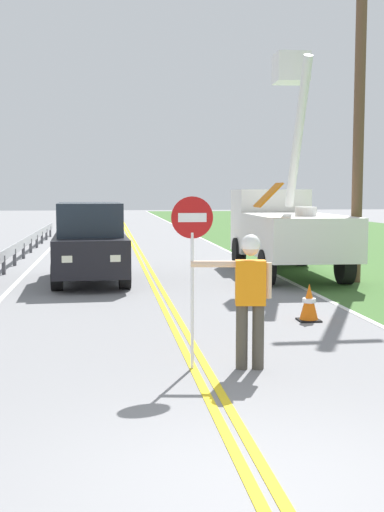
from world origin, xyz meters
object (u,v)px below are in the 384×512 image
Objects in this scene: flagger_worker at (250,293)px; oncoming_suv_nearest at (90,242)px; stop_sign_paddle at (192,243)px; utility_bucket_truck at (284,224)px; utility_pole_near at (359,103)px; traffic_cone_lead at (309,303)px.

oncoming_suv_nearest is (-2.33, 8.96, 0.01)m from flagger_worker.
utility_bucket_truck is (4.04, 10.12, -0.27)m from stop_sign_paddle.
utility_pole_near is (4.65, 8.04, 3.62)m from flagger_worker.
stop_sign_paddle is 3.33× the size of traffic_cone_lead.
oncoming_suv_nearest reaches higher than traffic_cone_lead.
flagger_worker is 10.75m from utility_bucket_truck.
utility_bucket_truck is at bearing 72.23° from flagger_worker.
flagger_worker is 1.02m from stop_sign_paddle.
stop_sign_paddle is at bearing -124.28° from utility_pole_near.
flagger_worker is 0.39× the size of oncoming_suv_nearest.
oncoming_suv_nearest is at bearing 104.58° from flagger_worker.
utility_pole_near is at bearing 60.22° from traffic_cone_lead.
flagger_worker is 9.97m from utility_pole_near.
flagger_worker is at bearing -107.77° from utility_bucket_truck.
utility_pole_near reaches higher than oncoming_suv_nearest.
utility_pole_near reaches higher than flagger_worker.
traffic_cone_lead is (2.58, 2.99, -1.37)m from stop_sign_paddle.
oncoming_suv_nearest is (-1.57, 8.85, -0.65)m from stop_sign_paddle.
oncoming_suv_nearest is at bearing 172.51° from utility_pole_near.
oncoming_suv_nearest is 6.66× the size of traffic_cone_lead.
traffic_cone_lead is at bearing -101.59° from utility_bucket_truck.
oncoming_suv_nearest is at bearing 100.06° from stop_sign_paddle.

